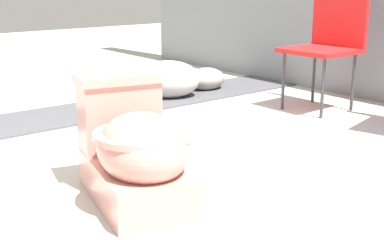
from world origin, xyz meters
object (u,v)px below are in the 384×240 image
(folding_chair_left, at_px, (330,36))
(boulder_far, at_px, (168,79))
(boulder_near, at_px, (206,79))
(toilet, at_px, (136,151))

(folding_chair_left, relative_size, boulder_far, 1.70)
(folding_chair_left, height_order, boulder_near, folding_chair_left)
(toilet, distance_m, boulder_near, 2.31)
(toilet, relative_size, boulder_near, 2.08)
(boulder_far, bearing_deg, toilet, -40.10)
(boulder_near, relative_size, boulder_far, 0.69)
(boulder_near, bearing_deg, boulder_far, -83.79)
(boulder_far, bearing_deg, boulder_near, 96.21)
(toilet, bearing_deg, folding_chair_left, 119.70)
(folding_chair_left, xyz_separation_m, boulder_far, (-0.97, -0.69, -0.37))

